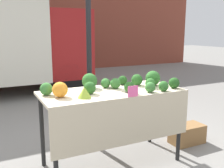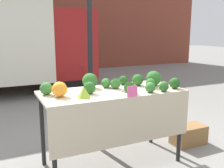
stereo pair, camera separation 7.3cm
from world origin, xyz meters
TOP-DOWN VIEW (x-y plane):
  - ground_plane at (0.00, 0.00)m, footprint 40.00×40.00m
  - building_facade at (0.00, 8.10)m, footprint 16.00×0.60m
  - tent_pole at (-0.03, 0.64)m, footprint 0.07×0.07m
  - market_table at (0.00, -0.07)m, footprint 1.67×0.74m
  - orange_cauliflower at (-0.63, -0.03)m, footprint 0.16×0.16m
  - romanesco_head at (-0.41, -0.17)m, footprint 0.15×0.15m
  - broccoli_head_0 at (-0.29, -0.03)m, footprint 0.14×0.14m
  - broccoli_head_1 at (0.28, 0.25)m, footprint 0.12×0.12m
  - broccoli_head_2 at (0.74, -0.22)m, footprint 0.13×0.13m
  - broccoli_head_3 at (0.61, 0.04)m, footprint 0.19×0.19m
  - broccoli_head_4 at (-0.19, 0.24)m, footprint 0.19×0.19m
  - broccoli_head_5 at (0.35, -0.27)m, footprint 0.12×0.12m
  - broccoli_head_6 at (-0.74, 0.12)m, footprint 0.14×0.14m
  - broccoli_head_7 at (-0.00, 0.18)m, footprint 0.12×0.12m
  - broccoli_head_8 at (0.48, -0.08)m, footprint 0.12×0.12m
  - broccoli_head_9 at (0.42, 0.13)m, footprint 0.15×0.15m
  - broccoli_head_10 at (0.09, 0.08)m, footprint 0.13×0.13m
  - broccoli_head_11 at (0.53, -0.29)m, footprint 0.12×0.12m
  - broccoli_head_12 at (0.14, -0.17)m, footprint 0.13×0.13m
  - price_sign at (0.07, -0.36)m, footprint 0.12×0.01m
  - produce_crate at (1.24, 0.04)m, footprint 0.49×0.28m

SIDE VIEW (x-z plane):
  - ground_plane at x=0.00m, z-range 0.00..0.00m
  - produce_crate at x=1.24m, z-range 0.00..0.27m
  - market_table at x=0.00m, z-range 0.32..1.24m
  - romanesco_head at x=-0.41m, z-range 0.92..1.04m
  - broccoli_head_7 at x=0.00m, z-range 0.92..1.04m
  - broccoli_head_1 at x=0.28m, z-range 0.92..1.04m
  - broccoli_head_11 at x=0.53m, z-range 0.92..1.04m
  - broccoli_head_5 at x=0.35m, z-range 0.92..1.04m
  - price_sign at x=0.07m, z-range 0.92..1.04m
  - broccoli_head_8 at x=0.48m, z-range 0.92..1.04m
  - broccoli_head_12 at x=0.14m, z-range 0.92..1.04m
  - broccoli_head_10 at x=0.09m, z-range 0.92..1.05m
  - broccoli_head_2 at x=0.74m, z-range 0.92..1.05m
  - broccoli_head_0 at x=-0.29m, z-range 0.92..1.05m
  - broccoli_head_6 at x=-0.74m, z-range 0.92..1.06m
  - broccoli_head_9 at x=0.42m, z-range 0.92..1.06m
  - orange_cauliflower at x=-0.63m, z-range 0.92..1.08m
  - broccoli_head_4 at x=-0.19m, z-range 0.92..1.10m
  - broccoli_head_3 at x=0.61m, z-range 0.92..1.11m
  - tent_pole at x=-0.03m, z-range 0.00..2.39m
  - building_facade at x=0.00m, z-range 0.00..4.69m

